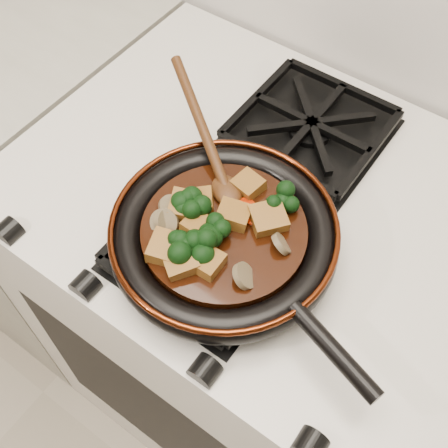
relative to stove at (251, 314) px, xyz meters
The scene contains 30 objects.
stove is the anchor object (origin of this frame).
burner_grate_front 0.48m from the stove, 90.00° to the right, with size 0.23×0.23×0.03m, color black, non-canonical shape.
burner_grate_back 0.48m from the stove, 90.00° to the left, with size 0.23×0.23×0.03m, color black, non-canonical shape.
skillet 0.51m from the stove, 80.86° to the right, with size 0.43×0.31×0.05m.
braising_sauce 0.51m from the stove, 81.84° to the right, with size 0.22×0.22×0.02m, color black.
tofu_cube_0 0.53m from the stove, 105.76° to the right, with size 0.04×0.03×0.02m, color brown.
tofu_cube_1 0.54m from the stove, 107.85° to the right, with size 0.04×0.04×0.02m, color brown.
tofu_cube_2 0.52m from the stove, 83.34° to the right, with size 0.03×0.04×0.02m, color brown.
tofu_cube_3 0.55m from the stove, 95.41° to the right, with size 0.04×0.05×0.02m, color brown.
tofu_cube_4 0.56m from the stove, 88.34° to the right, with size 0.04×0.04×0.02m, color brown.
tofu_cube_5 0.54m from the stove, 94.16° to the right, with size 0.03×0.03×0.02m, color brown.
tofu_cube_6 0.53m from the stove, 79.72° to the right, with size 0.04×0.04×0.02m, color brown.
tofu_cube_7 0.53m from the stove, 54.39° to the right, with size 0.04×0.05×0.02m, color brown.
tofu_cube_8 0.55m from the stove, 80.11° to the right, with size 0.04×0.04×0.02m, color brown.
broccoli_floret_0 0.56m from the stove, 85.89° to the right, with size 0.06×0.06×0.06m, color black, non-canonical shape.
broccoli_floret_1 0.53m from the stove, 38.42° to the right, with size 0.05×0.05×0.05m, color black, non-canonical shape.
broccoli_floret_2 0.55m from the stove, 87.06° to the right, with size 0.06×0.06×0.06m, color black, non-canonical shape.
broccoli_floret_3 0.54m from the stove, 84.35° to the right, with size 0.06×0.06×0.05m, color black, non-canonical shape.
broccoli_floret_4 0.53m from the stove, 105.82° to the right, with size 0.06×0.06×0.05m, color black, non-canonical shape.
broccoli_floret_5 0.55m from the stove, 91.93° to the right, with size 0.06×0.06×0.05m, color black, non-canonical shape.
carrot_coin_0 0.55m from the stove, 98.16° to the right, with size 0.03×0.03×0.01m, color #AE2104.
carrot_coin_1 0.53m from the stove, 94.88° to the right, with size 0.03×0.03×0.01m, color #AE2104.
carrot_coin_2 0.52m from the stove, 75.25° to the right, with size 0.03×0.03×0.01m, color #AE2104.
carrot_coin_3 0.52m from the stove, 64.71° to the right, with size 0.03×0.03×0.01m, color #AE2104.
mushroom_slice_0 0.53m from the stove, 48.17° to the right, with size 0.03×0.03×0.01m, color brown.
mushroom_slice_1 0.54m from the stove, 106.70° to the right, with size 0.03×0.03×0.01m, color brown.
mushroom_slice_2 0.55m from the stove, 64.53° to the right, with size 0.04×0.04×0.01m, color brown.
mushroom_slice_3 0.54m from the stove, 112.58° to the right, with size 0.03×0.03×0.01m, color brown.
mushroom_slice_4 0.54m from the stove, 106.39° to the right, with size 0.04×0.04×0.01m, color brown.
wooden_spoon 0.54m from the stove, 144.55° to the right, with size 0.13×0.10×0.22m.
Camera 1 is at (0.26, 1.23, 1.58)m, focal length 45.00 mm.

